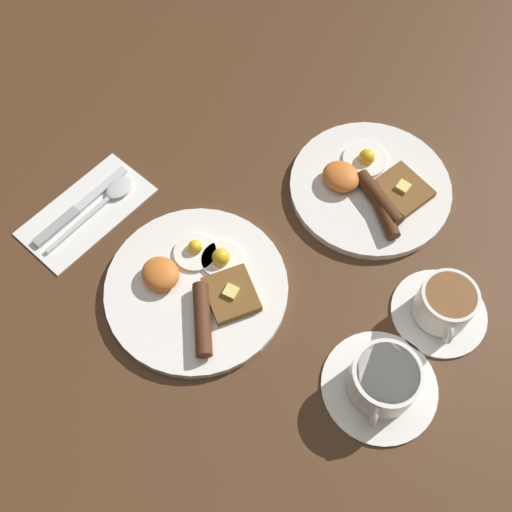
% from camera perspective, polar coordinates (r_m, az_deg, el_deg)
% --- Properties ---
extents(ground_plane, '(3.00, 3.00, 0.00)m').
position_cam_1_polar(ground_plane, '(0.94, -5.64, -3.27)').
color(ground_plane, '#4C301C').
extents(breakfast_plate_near, '(0.28, 0.28, 0.04)m').
position_cam_1_polar(breakfast_plate_near, '(0.93, -5.62, -2.96)').
color(breakfast_plate_near, white).
rests_on(breakfast_plate_near, ground_plane).
extents(breakfast_plate_far, '(0.27, 0.27, 0.04)m').
position_cam_1_polar(breakfast_plate_far, '(1.03, 10.85, 6.49)').
color(breakfast_plate_far, white).
rests_on(breakfast_plate_far, ground_plane).
extents(teacup_near, '(0.17, 0.17, 0.07)m').
position_cam_1_polar(teacup_near, '(0.87, 11.99, -11.62)').
color(teacup_near, white).
rests_on(teacup_near, ground_plane).
extents(teacup_far, '(0.15, 0.15, 0.07)m').
position_cam_1_polar(teacup_far, '(0.93, 17.46, -4.57)').
color(teacup_far, white).
rests_on(teacup_far, ground_plane).
extents(napkin, '(0.13, 0.23, 0.01)m').
position_cam_1_polar(napkin, '(1.04, -15.84, 4.15)').
color(napkin, white).
rests_on(napkin, ground_plane).
extents(knife, '(0.03, 0.20, 0.01)m').
position_cam_1_polar(knife, '(1.04, -16.75, 4.25)').
color(knife, silver).
rests_on(knife, napkin).
extents(spoon, '(0.04, 0.19, 0.01)m').
position_cam_1_polar(spoon, '(1.04, -13.58, 5.71)').
color(spoon, silver).
rests_on(spoon, napkin).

